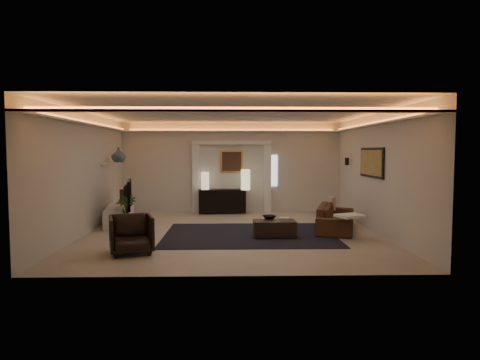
{
  "coord_description": "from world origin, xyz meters",
  "views": [
    {
      "loc": [
        -0.05,
        -10.08,
        2.0
      ],
      "look_at": [
        0.2,
        0.6,
        1.25
      ],
      "focal_mm": 31.54,
      "sensor_mm": 36.0,
      "label": 1
    }
  ],
  "objects_px": {
    "coffee_table": "(274,228)",
    "armchair": "(131,234)",
    "sofa": "(336,218)",
    "console": "(222,201)"
  },
  "relations": [
    {
      "from": "sofa",
      "to": "armchair",
      "type": "relative_size",
      "value": 2.6
    },
    {
      "from": "armchair",
      "to": "sofa",
      "type": "bearing_deg",
      "value": 9.2
    },
    {
      "from": "coffee_table",
      "to": "armchair",
      "type": "relative_size",
      "value": 1.17
    },
    {
      "from": "coffee_table",
      "to": "armchair",
      "type": "bearing_deg",
      "value": -154.4
    },
    {
      "from": "sofa",
      "to": "coffee_table",
      "type": "distance_m",
      "value": 1.84
    },
    {
      "from": "console",
      "to": "sofa",
      "type": "xyz_separation_m",
      "value": [
        2.92,
        -2.9,
        -0.09
      ]
    },
    {
      "from": "console",
      "to": "coffee_table",
      "type": "bearing_deg",
      "value": -75.89
    },
    {
      "from": "console",
      "to": "coffee_table",
      "type": "height_order",
      "value": "console"
    },
    {
      "from": "armchair",
      "to": "console",
      "type": "bearing_deg",
      "value": 54.8
    },
    {
      "from": "sofa",
      "to": "armchair",
      "type": "distance_m",
      "value": 5.13
    }
  ]
}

